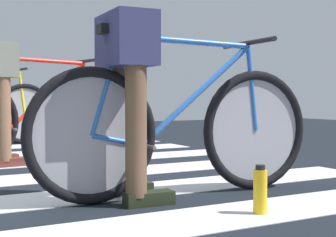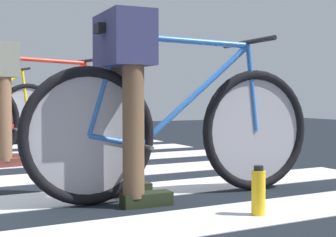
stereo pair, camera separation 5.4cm
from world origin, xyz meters
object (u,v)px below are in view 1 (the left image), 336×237
object	(u,v)px
bicycle_1_of_4	(179,128)
water_bottle	(260,191)
bicycle_2_of_4	(36,117)
cyclist_1_of_4	(127,81)

from	to	relation	value
bicycle_1_of_4	water_bottle	bearing A→B (deg)	-74.29
bicycle_2_of_4	water_bottle	bearing A→B (deg)	-86.25
bicycle_2_of_4	cyclist_1_of_4	bearing A→B (deg)	-96.14
bicycle_1_of_4	water_bottle	xyz separation A→B (m)	(0.12, -0.56, -0.27)
bicycle_1_of_4	water_bottle	size ratio (longest dim) A/B	7.35
bicycle_1_of_4	water_bottle	distance (m)	0.63
cyclist_1_of_4	bicycle_1_of_4	bearing A→B (deg)	-0.00
bicycle_1_of_4	bicycle_2_of_4	bearing A→B (deg)	104.18
cyclist_1_of_4	bicycle_2_of_4	distance (m)	1.84
cyclist_1_of_4	water_bottle	distance (m)	0.90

